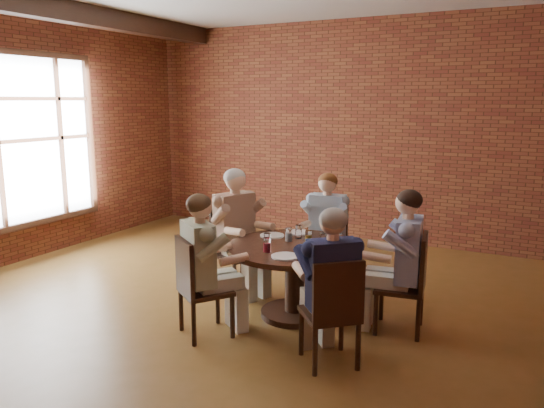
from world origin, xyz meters
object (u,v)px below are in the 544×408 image
at_px(chair_d, 197,284).
at_px(chair_e, 333,309).
at_px(diner_b, 326,230).
at_px(diner_a, 401,262).
at_px(dining_table, 295,266).
at_px(diner_e, 330,287).
at_px(chair_b, 328,241).
at_px(diner_c, 238,231).
at_px(diner_d, 205,266).
at_px(smartphone, 314,256).
at_px(chair_a, 410,280).
at_px(chair_c, 233,245).

relative_size(chair_d, chair_e, 1.01).
bearing_deg(diner_b, diner_a, -43.58).
relative_size(dining_table, diner_e, 1.03).
bearing_deg(diner_b, chair_e, -71.14).
distance_m(chair_b, diner_c, 1.13).
relative_size(diner_b, chair_d, 1.41).
bearing_deg(chair_b, diner_d, -108.21).
bearing_deg(chair_d, chair_b, -68.93).
relative_size(diner_a, diner_c, 0.97).
relative_size(chair_b, diner_d, 0.70).
xyz_separation_m(diner_c, smartphone, (1.21, -0.64, 0.04)).
height_order(chair_b, diner_d, diner_d).
height_order(dining_table, diner_d, diner_d).
bearing_deg(chair_d, diner_b, -69.75).
bearing_deg(diner_c, chair_b, -23.22).
relative_size(chair_a, smartphone, 6.35).
bearing_deg(dining_table, chair_d, -125.50).
bearing_deg(dining_table, chair_e, -48.41).
relative_size(chair_e, smartphone, 6.22).
bearing_deg(diner_a, chair_d, -66.87).
bearing_deg(chair_b, chair_a, -43.43).
height_order(chair_d, smartphone, chair_d).
relative_size(chair_d, diner_e, 0.71).
bearing_deg(chair_a, diner_b, -134.46).
bearing_deg(diner_b, diner_c, -143.78).
bearing_deg(dining_table, chair_b, 94.70).
height_order(dining_table, diner_c, diner_c).
distance_m(chair_a, chair_e, 1.06).
relative_size(chair_a, diner_a, 0.70).
height_order(diner_c, chair_d, diner_c).
relative_size(diner_a, chair_b, 1.46).
height_order(chair_a, chair_b, chair_a).
xyz_separation_m(chair_b, chair_e, (0.83, -1.96, -0.00)).
relative_size(dining_table, smartphone, 9.10).
distance_m(diner_b, diner_e, 1.97).
xyz_separation_m(chair_a, smartphone, (-0.80, -0.43, 0.24)).
height_order(diner_a, diner_d, diner_a).
bearing_deg(smartphone, diner_d, -161.56).
bearing_deg(chair_d, chair_c, -37.98).
bearing_deg(diner_c, chair_e, -104.03).
bearing_deg(chair_d, diner_c, -41.51).
height_order(chair_b, chair_d, chair_d).
relative_size(diner_c, diner_e, 1.06).
distance_m(chair_b, chair_e, 2.13).
height_order(diner_b, diner_d, diner_d).
height_order(chair_a, diner_c, diner_c).
height_order(diner_d, diner_e, diner_d).
bearing_deg(diner_e, chair_e, 90.00).
bearing_deg(chair_b, diner_a, -45.96).
xyz_separation_m(diner_e, smartphone, (-0.35, 0.49, 0.09)).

